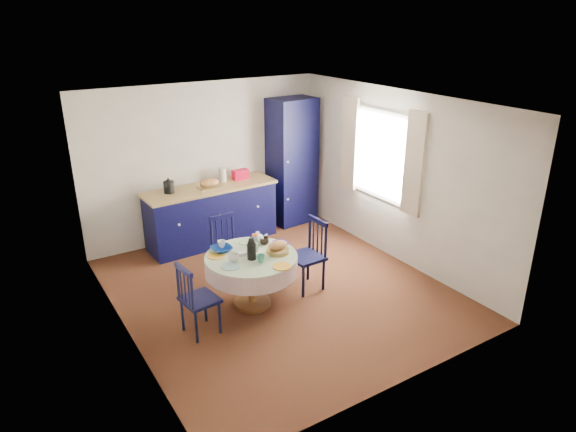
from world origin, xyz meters
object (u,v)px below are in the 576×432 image
kitchen_counter (212,214)px  dining_table (252,264)px  chair_far (227,247)px  mug_c (264,241)px  chair_right (309,254)px  mug_b (261,259)px  mug_d (222,244)px  mug_a (234,258)px  pantry_cabinet (292,162)px  cobalt_bowl (222,249)px  chair_left (197,299)px

kitchen_counter → dining_table: 2.07m
kitchen_counter → chair_far: 1.23m
mug_c → chair_right: bearing=-20.8°
mug_b → mug_d: 0.65m
chair_right → mug_a: 1.13m
pantry_cabinet → cobalt_bowl: bearing=-145.3°
chair_right → mug_a: size_ratio=7.77×
mug_b → mug_c: same height
mug_a → pantry_cabinet: bearing=44.4°
mug_b → chair_left: bearing=179.8°
chair_left → chair_right: (1.68, 0.21, 0.04)m
dining_table → chair_left: size_ratio=1.31×
mug_a → chair_left: bearing=-161.9°
mug_a → mug_b: mug_a is taller
chair_far → mug_c: size_ratio=7.28×
mug_c → mug_d: (-0.51, 0.20, -0.00)m
chair_left → mug_d: bearing=-52.0°
mug_c → cobalt_bowl: mug_c is taller
chair_left → dining_table: bearing=-82.3°
chair_right → cobalt_bowl: bearing=-107.1°
kitchen_counter → chair_right: (0.48, -2.05, 0.01)m
mug_b → kitchen_counter: bearing=80.8°
pantry_cabinet → mug_b: 3.08m
pantry_cabinet → chair_left: size_ratio=2.43×
chair_far → mug_b: 1.11m
mug_a → chair_far: bearing=70.1°
cobalt_bowl → chair_far: bearing=59.3°
kitchen_counter → chair_right: 2.10m
mug_b → mug_d: (-0.22, 0.62, 0.00)m
kitchen_counter → chair_right: bearing=-78.8°
chair_far → cobalt_bowl: size_ratio=3.40×
dining_table → mug_d: bearing=118.7°
dining_table → chair_right: (0.84, -0.01, -0.08)m
chair_right → mug_b: bearing=-77.6°
chair_far → mug_d: chair_far is taller
dining_table → chair_right: bearing=-0.6°
mug_a → mug_c: size_ratio=1.02×
chair_right → cobalt_bowl: 1.18m
mug_d → cobalt_bowl: (-0.05, -0.10, -0.02)m
chair_left → chair_right: bearing=-89.7°
chair_far → chair_right: (0.78, -0.86, 0.04)m
mug_b → pantry_cabinet: bearing=50.4°
chair_left → mug_d: 0.92m
mug_a → cobalt_bowl: mug_a is taller
mug_b → mug_d: same height
mug_a → mug_d: 0.43m
pantry_cabinet → chair_left: (-2.79, -2.36, -0.63)m
chair_left → chair_far: 1.39m
chair_left → mug_c: bearing=-76.4°
chair_far → chair_right: 1.16m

